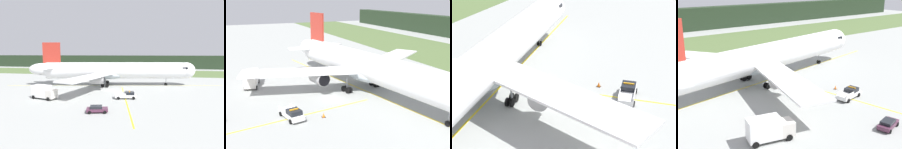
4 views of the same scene
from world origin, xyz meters
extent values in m
plane|color=#989B97|center=(0.00, 0.00, 0.00)|extent=(320.00, 320.00, 0.00)
cube|color=#4F6637|center=(0.00, 52.24, 0.02)|extent=(320.00, 33.59, 0.04)
cube|color=#22311F|center=(0.00, 84.50, 4.76)|extent=(288.00, 6.58, 9.53)
cube|color=yellow|center=(0.29, 8.51, 0.00)|extent=(74.37, 13.35, 0.01)
cube|color=yellow|center=(5.98, -10.43, 0.00)|extent=(6.07, 32.95, 0.01)
cylinder|color=white|center=(0.29, 8.51, 5.29)|extent=(47.42, 13.67, 5.60)
ellipsoid|color=white|center=(24.61, 12.79, 5.29)|extent=(7.04, 6.58, 5.60)
ellipsoid|color=white|center=(-24.59, 4.14, 5.71)|extent=(9.55, 5.69, 4.20)
ellipsoid|color=#B1BDC5|center=(-2.04, 8.10, 3.75)|extent=(13.10, 7.91, 3.08)
cube|color=black|center=(23.31, 12.56, 6.27)|extent=(2.69, 5.55, 0.70)
cube|color=white|center=(-9.16, 19.28, 4.59)|extent=(17.19, 21.48, 0.35)
cylinder|color=#A0A0A0|center=(-6.58, 16.31, 3.34)|extent=(4.38, 3.25, 2.59)
cylinder|color=black|center=(-4.56, 16.67, 3.34)|extent=(0.53, 2.37, 2.39)
cube|color=white|center=(-4.92, -4.82, 4.59)|extent=(11.00, 22.92, 0.35)
cylinder|color=#A0A0A0|center=(-3.51, -1.16, 3.34)|extent=(4.38, 3.25, 2.59)
cylinder|color=black|center=(-1.49, -0.81, 3.34)|extent=(0.53, 2.37, 2.39)
cube|color=#AE2D21|center=(-21.16, 4.75, 10.64)|extent=(6.00, 1.47, 8.47)
cube|color=white|center=(-22.31, 8.39, 6.27)|extent=(5.90, 7.69, 0.28)
cube|color=white|center=(-21.00, 0.92, 6.27)|extent=(3.85, 7.51, 0.28)
cylinder|color=gray|center=(17.94, 11.61, 1.69)|extent=(0.20, 0.20, 2.49)
cylinder|color=black|center=(17.89, 11.87, 0.45)|extent=(0.92, 0.37, 0.90)
cylinder|color=black|center=(17.98, 11.36, 0.45)|extent=(0.92, 0.37, 0.90)
cylinder|color=gray|center=(-3.65, 11.52, 1.84)|extent=(0.28, 0.28, 2.49)
cylinder|color=black|center=(-2.90, 11.29, 0.60)|extent=(1.23, 0.50, 1.20)
cylinder|color=black|center=(-3.02, 11.98, 0.60)|extent=(1.23, 0.50, 1.20)
cylinder|color=black|center=(-4.28, 11.05, 0.60)|extent=(1.23, 0.50, 1.20)
cylinder|color=black|center=(-4.40, 11.74, 0.60)|extent=(1.23, 0.50, 1.20)
cylinder|color=gray|center=(-2.39, 4.35, 1.84)|extent=(0.28, 0.28, 2.49)
cylinder|color=black|center=(-1.76, 4.81, 0.60)|extent=(1.23, 0.50, 1.20)
cylinder|color=black|center=(-1.64, 4.12, 0.60)|extent=(1.23, 0.50, 1.20)
cylinder|color=black|center=(-3.14, 4.57, 0.60)|extent=(1.23, 0.50, 1.20)
cylinder|color=black|center=(-3.02, 3.88, 0.60)|extent=(1.23, 0.50, 1.20)
cube|color=silver|center=(5.81, -9.22, 0.73)|extent=(5.72, 3.10, 0.70)
cube|color=black|center=(6.77, -9.03, 1.43)|extent=(2.50, 2.30, 0.70)
cube|color=silver|center=(4.34, -8.50, 1.31)|extent=(2.57, 0.60, 0.45)
cube|color=silver|center=(4.73, -10.45, 1.31)|extent=(2.57, 0.60, 0.45)
cube|color=orange|center=(6.77, -9.03, 1.86)|extent=(0.48, 1.47, 0.16)
cylinder|color=black|center=(7.41, -7.82, 0.38)|extent=(0.79, 0.38, 0.76)
cylinder|color=black|center=(7.82, -9.91, 0.38)|extent=(0.79, 0.38, 0.76)
cylinder|color=black|center=(3.80, -8.53, 0.38)|extent=(0.79, 0.38, 0.76)
cylinder|color=black|center=(4.21, -10.62, 0.38)|extent=(0.79, 0.38, 0.76)
cube|color=silver|center=(-11.70, -13.39, 1.45)|extent=(2.42, 2.79, 2.00)
cube|color=white|center=(-14.77, -12.62, 1.91)|extent=(4.87, 3.40, 2.92)
cylinder|color=#99999E|center=(-13.91, -12.84, 0.36)|extent=(0.77, 0.28, 1.04)
cylinder|color=#99999E|center=(-15.63, -12.41, 0.36)|extent=(0.77, 0.28, 1.04)
cylinder|color=black|center=(-11.41, -12.22, 0.45)|extent=(0.94, 0.47, 0.90)
cylinder|color=black|center=(-11.99, -14.55, 0.45)|extent=(0.94, 0.47, 0.90)
cylinder|color=black|center=(-15.98, -11.09, 0.45)|extent=(0.94, 0.47, 0.90)
cylinder|color=black|center=(-16.56, -13.41, 0.45)|extent=(0.94, 0.47, 0.90)
cube|color=#50293E|center=(1.54, -20.49, 0.57)|extent=(4.35, 2.69, 0.55)
cube|color=black|center=(1.35, -20.54, 1.08)|extent=(2.57, 2.07, 0.45)
cylinder|color=black|center=(2.70, -19.27, 0.30)|extent=(0.63, 0.31, 0.60)
cylinder|color=black|center=(3.13, -21.07, 0.30)|extent=(0.63, 0.31, 0.60)
cylinder|color=black|center=(-0.05, -19.92, 0.30)|extent=(0.63, 0.31, 0.60)
cylinder|color=black|center=(0.38, -21.72, 0.30)|extent=(0.63, 0.31, 0.60)
cube|color=black|center=(7.42, -4.38, 0.01)|extent=(0.59, 0.59, 0.03)
cone|color=orange|center=(7.42, -4.38, 0.39)|extent=(0.46, 0.46, 0.71)
camera|label=1|loc=(10.02, -52.41, 11.21)|focal=28.61mm
camera|label=2|loc=(47.42, -19.20, 18.76)|focal=45.92mm
camera|label=3|loc=(-38.10, -20.96, 25.45)|focal=59.26mm
camera|label=4|loc=(-33.84, -42.64, 20.51)|focal=47.98mm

